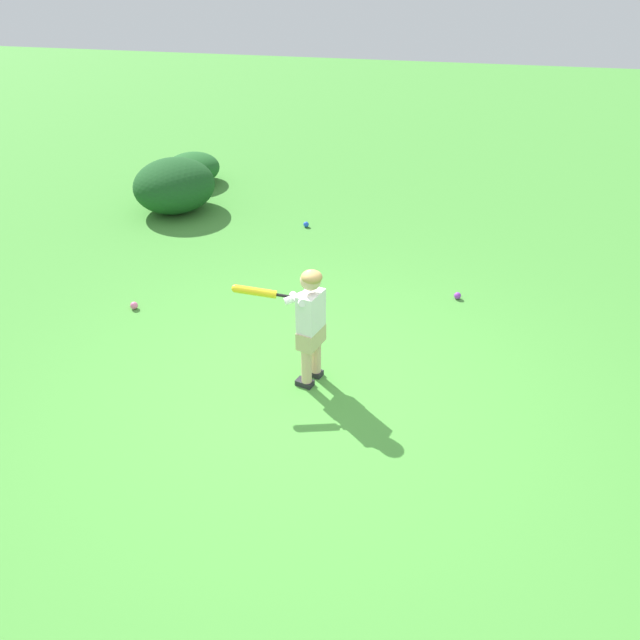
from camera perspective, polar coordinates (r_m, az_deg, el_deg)
name	(u,v)px	position (r m, az deg, el deg)	size (l,w,h in m)	color
ground_plane	(308,393)	(5.19, -1.12, -6.94)	(40.00, 40.00, 0.00)	#479338
child_batter	(307,317)	(4.98, -1.21, 0.30)	(0.77, 0.32, 1.08)	#232328
play_ball_midfield	(458,296)	(6.74, 12.92, 2.26)	(0.08, 0.08, 0.08)	purple
play_ball_far_right	(134,306)	(6.67, -17.23, 1.32)	(0.08, 0.08, 0.08)	pink
play_ball_center_lawn	(306,224)	(8.44, -1.33, 9.05)	(0.08, 0.08, 0.08)	blue
shrub_left_background	(192,169)	(10.38, -12.05, 13.86)	(0.87, 1.04, 0.49)	#1E5B23
shrub_right_background	(174,185)	(9.18, -13.64, 12.30)	(1.14, 1.27, 0.76)	#194C1E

